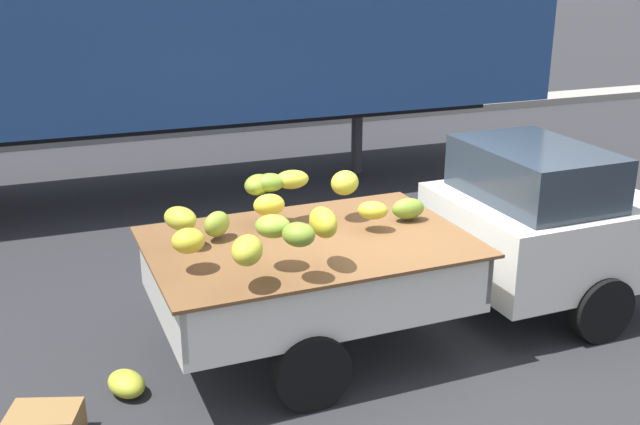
# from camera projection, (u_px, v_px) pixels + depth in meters

# --- Properties ---
(ground) EXTENTS (220.00, 220.00, 0.00)m
(ground) POSITION_uv_depth(u_px,v_px,m) (396.00, 338.00, 7.19)
(ground) COLOR #28282B
(curb_strip) EXTENTS (80.00, 0.80, 0.16)m
(curb_strip) POSITION_uv_depth(u_px,v_px,m) (194.00, 128.00, 15.21)
(curb_strip) COLOR gray
(curb_strip) RESTS_ON ground
(pickup_truck) EXTENTS (4.95, 1.97, 1.70)m
(pickup_truck) POSITION_uv_depth(u_px,v_px,m) (493.00, 232.00, 7.37)
(pickup_truck) COLOR silver
(pickup_truck) RESTS_ON ground
(semi_trailer) EXTENTS (12.01, 2.71, 3.95)m
(semi_trailer) POSITION_uv_depth(u_px,v_px,m) (137.00, 20.00, 10.54)
(semi_trailer) COLOR navy
(semi_trailer) RESTS_ON ground
(fallen_banana_bunch_near_tailgate) EXTENTS (0.39, 0.46, 0.20)m
(fallen_banana_bunch_near_tailgate) POSITION_uv_depth(u_px,v_px,m) (126.00, 384.00, 6.25)
(fallen_banana_bunch_near_tailgate) COLOR #AAB030
(fallen_banana_bunch_near_tailgate) RESTS_ON ground
(produce_crate) EXTENTS (0.61, 0.51, 0.25)m
(produce_crate) POSITION_uv_depth(u_px,v_px,m) (45.00, 425.00, 5.66)
(produce_crate) COLOR olive
(produce_crate) RESTS_ON ground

